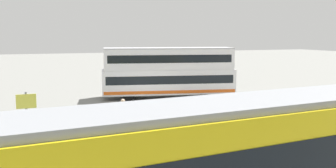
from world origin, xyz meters
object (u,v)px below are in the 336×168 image
Objects in this scene: pedestrian_near_railing at (123,112)px; info_sign at (26,107)px; double_decker_bus at (168,72)px; tram_yellow at (203,165)px.

pedestrian_near_railing is 4.78m from info_sign.
info_sign is (10.90, 9.11, -0.49)m from double_decker_bus.
pedestrian_near_railing is (-0.87, -11.05, -0.76)m from tram_yellow.
double_decker_bus is 14.22m from info_sign.
pedestrian_near_railing is at bearing -94.48° from tram_yellow.
double_decker_bus is 0.76× the size of tram_yellow.
tram_yellow is at bearing 70.84° from double_decker_bus.
double_decker_bus is 21.42m from tram_yellow.
double_decker_bus is 6.45× the size of pedestrian_near_railing.
pedestrian_near_railing is (6.16, 9.18, -1.07)m from double_decker_bus.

